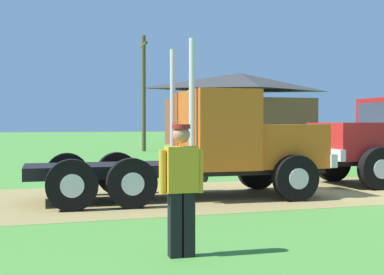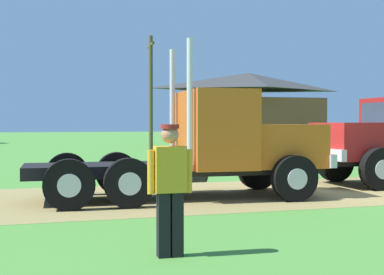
{
  "view_description": "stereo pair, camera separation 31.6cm",
  "coord_description": "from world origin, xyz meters",
  "px_view_note": "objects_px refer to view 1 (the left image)",
  "views": [
    {
      "loc": [
        -7.47,
        -12.45,
        1.82
      ],
      "look_at": [
        -3.26,
        0.84,
        1.44
      ],
      "focal_mm": 48.96,
      "sensor_mm": 36.0,
      "label": 1
    },
    {
      "loc": [
        -7.17,
        -12.54,
        1.82
      ],
      "look_at": [
        -3.26,
        0.84,
        1.44
      ],
      "focal_mm": 48.96,
      "sensor_mm": 36.0,
      "label": 2
    }
  ],
  "objects_px": {
    "truck_foreground_white": "(217,147)",
    "shed_building": "(240,110)",
    "utility_pole_near": "(144,90)",
    "visitor_by_barrel": "(181,184)"
  },
  "relations": [
    {
      "from": "truck_foreground_white",
      "to": "shed_building",
      "type": "height_order",
      "value": "shed_building"
    },
    {
      "from": "truck_foreground_white",
      "to": "shed_building",
      "type": "distance_m",
      "value": 32.87
    },
    {
      "from": "truck_foreground_white",
      "to": "utility_pole_near",
      "type": "distance_m",
      "value": 21.7
    },
    {
      "from": "shed_building",
      "to": "utility_pole_near",
      "type": "bearing_deg",
      "value": -140.13
    },
    {
      "from": "utility_pole_near",
      "to": "truck_foreground_white",
      "type": "bearing_deg",
      "value": -97.52
    },
    {
      "from": "shed_building",
      "to": "utility_pole_near",
      "type": "distance_m",
      "value": 13.61
    },
    {
      "from": "truck_foreground_white",
      "to": "utility_pole_near",
      "type": "xyz_separation_m",
      "value": [
        2.82,
        21.34,
        2.78
      ]
    },
    {
      "from": "shed_building",
      "to": "utility_pole_near",
      "type": "xyz_separation_m",
      "value": [
        -10.41,
        -8.7,
        1.01
      ]
    },
    {
      "from": "truck_foreground_white",
      "to": "visitor_by_barrel",
      "type": "height_order",
      "value": "truck_foreground_white"
    },
    {
      "from": "truck_foreground_white",
      "to": "visitor_by_barrel",
      "type": "relative_size",
      "value": 4.04
    }
  ]
}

